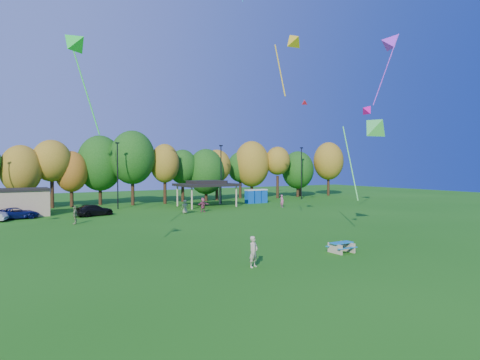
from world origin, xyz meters
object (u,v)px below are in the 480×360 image
porta_potties (256,196)px  car_d (94,210)px  kite_flyer (254,252)px  picnic_table (341,247)px  car_c (17,213)px

porta_potties → car_d: 26.08m
porta_potties → kite_flyer: 42.34m
kite_flyer → porta_potties: bearing=35.6°
picnic_table → car_d: car_d is taller
porta_potties → picnic_table: bearing=-114.6°
porta_potties → picnic_table: 38.36m
porta_potties → picnic_table: porta_potties is taller
picnic_table → kite_flyer: (-7.45, -0.40, 0.50)m
picnic_table → car_c: bearing=119.1°
car_d → car_c: bearing=62.1°
porta_potties → kite_flyer: (-23.43, -35.27, -0.18)m
picnic_table → car_d: (-9.75, 30.59, 0.26)m
kite_flyer → car_d: (-2.30, 31.00, -0.24)m
kite_flyer → car_d: 31.08m
porta_potties → picnic_table: (-15.98, -34.87, -0.68)m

